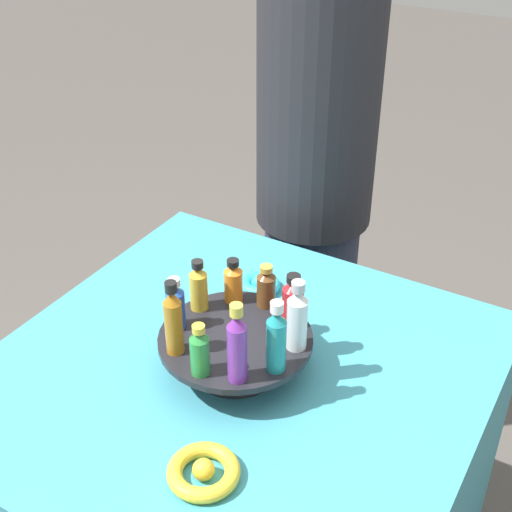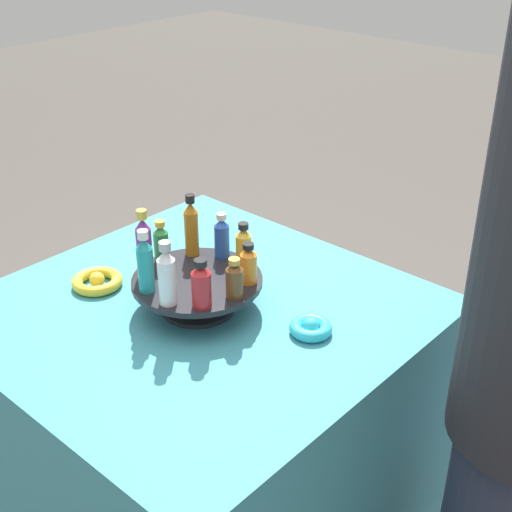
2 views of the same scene
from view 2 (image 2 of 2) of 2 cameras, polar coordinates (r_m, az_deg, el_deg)
name	(u,v)px [view 2 (image 2 of 2)]	position (r m, az deg, el deg)	size (l,w,h in m)	color
party_table	(205,448)	(1.75, -4.12, -15.10)	(0.85, 0.85, 0.78)	teal
display_stand	(198,288)	(1.48, -4.70, -2.57)	(0.27, 0.27, 0.07)	black
bottle_clear	(167,276)	(1.36, -7.15, -1.57)	(0.04, 0.04, 0.13)	silver
bottle_red	(201,285)	(1.35, -4.40, -2.32)	(0.04, 0.04, 0.10)	#B21E23
bottle_brown	(233,280)	(1.38, -1.86, -1.95)	(0.04, 0.04, 0.08)	brown
bottle_orange	(248,265)	(1.43, -0.61, -0.69)	(0.03, 0.03, 0.09)	orange
bottle_gold	(244,247)	(1.48, -1.00, 0.74)	(0.03, 0.03, 0.10)	gold
bottle_blue	(222,237)	(1.53, -2.75, 1.55)	(0.03, 0.03, 0.10)	#234CAD
bottle_amber	(191,227)	(1.53, -5.20, 2.31)	(0.03, 0.03, 0.14)	#AD6B19
bottle_green	(163,242)	(1.52, -7.47, 1.10)	(0.03, 0.03, 0.10)	#288438
bottle_purple	(144,245)	(1.46, -8.94, 0.84)	(0.03, 0.03, 0.15)	#702D93
bottle_teal	(145,264)	(1.41, -8.85, -0.60)	(0.03, 0.03, 0.13)	teal
ribbon_bow_gold	(97,281)	(1.61, -12.59, -1.98)	(0.11, 0.11, 0.03)	gold
ribbon_bow_teal	(311,328)	(1.42, 4.40, -5.73)	(0.09, 0.09, 0.04)	#2DB7CC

